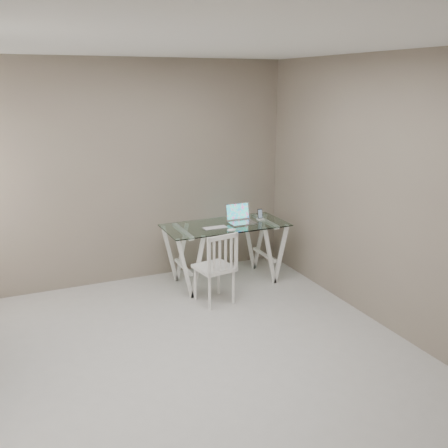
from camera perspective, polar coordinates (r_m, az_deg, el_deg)
name	(u,v)px	position (r m, az deg, el deg)	size (l,w,h in m)	color
room	(188,174)	(3.98, -4.09, 5.75)	(4.50, 4.52, 2.71)	#ABA9A4
desk	(225,253)	(6.18, 0.15, -3.32)	(1.50, 0.70, 0.75)	silver
chair	(217,265)	(5.54, -0.75, -4.72)	(0.44, 0.44, 0.84)	silver
laptop	(240,218)	(6.17, 1.86, 0.71)	(0.32, 0.27, 0.23)	silver
keyboard	(215,228)	(5.93, -1.03, -0.43)	(0.30, 0.13, 0.01)	silver
mouse	(232,230)	(5.79, 0.86, -0.69)	(0.11, 0.07, 0.04)	white
phone_dock	(260,217)	(6.30, 4.15, 0.83)	(0.07, 0.07, 0.14)	white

